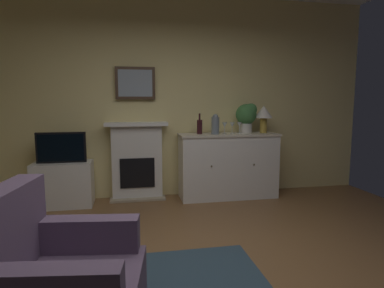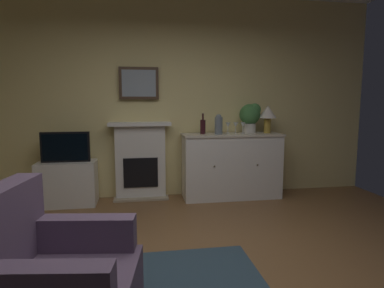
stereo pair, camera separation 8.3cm
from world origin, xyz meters
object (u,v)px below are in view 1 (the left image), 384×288
object	(u,v)px
vase_decorative	(215,124)
tv_set	(61,148)
table_lamp	(264,114)
fireplace_unit	(137,161)
wine_glass_left	(225,125)
tv_cabinet	(64,184)
framed_picture	(135,83)
wine_glass_right	(239,125)
armchair	(56,283)
wine_bottle	(200,126)
sideboard_cabinet	(228,165)
wine_glass_center	(232,125)
potted_plant_small	(247,115)

from	to	relation	value
vase_decorative	tv_set	size ratio (longest dim) A/B	0.45
table_lamp	fireplace_unit	bearing A→B (deg)	174.45
wine_glass_left	tv_cabinet	distance (m)	2.33
framed_picture	wine_glass_right	distance (m)	1.58
armchair	tv_cabinet	bearing A→B (deg)	99.65
table_lamp	wine_bottle	distance (m)	0.96
fireplace_unit	sideboard_cabinet	bearing A→B (deg)	-7.79
fireplace_unit	framed_picture	xyz separation A→B (m)	(-0.00, 0.05, 1.09)
vase_decorative	wine_bottle	bearing A→B (deg)	159.51
wine_glass_right	vase_decorative	bearing A→B (deg)	-177.18
table_lamp	wine_glass_right	distance (m)	0.41
framed_picture	armchair	bearing A→B (deg)	-100.26
wine_glass_right	tv_cabinet	bearing A→B (deg)	178.88
fireplace_unit	sideboard_cabinet	xyz separation A→B (m)	(1.30, -0.18, -0.08)
tv_cabinet	armchair	world-z (taller)	armchair
wine_glass_center	tv_set	world-z (taller)	wine_glass_center
sideboard_cabinet	wine_glass_right	distance (m)	0.61
tv_set	wine_glass_center	bearing A→B (deg)	-0.89
wine_glass_right	sideboard_cabinet	bearing A→B (deg)	167.89
fireplace_unit	wine_glass_left	bearing A→B (deg)	-10.01
wine_glass_right	fireplace_unit	bearing A→B (deg)	171.76
wine_glass_left	wine_bottle	bearing A→B (deg)	169.05
table_lamp	tv_set	size ratio (longest dim) A/B	0.65
framed_picture	vase_decorative	xyz separation A→B (m)	(1.09, -0.27, -0.57)
wine_glass_right	tv_set	world-z (taller)	wine_glass_right
sideboard_cabinet	fireplace_unit	bearing A→B (deg)	172.21
wine_bottle	wine_glass_center	xyz separation A→B (m)	(0.46, -0.07, 0.01)
tv_set	potted_plant_small	size ratio (longest dim) A/B	1.44
fireplace_unit	potted_plant_small	world-z (taller)	potted_plant_small
wine_bottle	vase_decorative	distance (m)	0.23
vase_decorative	armchair	xyz separation A→B (m)	(-1.61, -2.60, -0.69)
wine_glass_center	wine_glass_right	distance (m)	0.11
wine_bottle	armchair	xyz separation A→B (m)	(-1.40, -2.68, -0.66)
sideboard_cabinet	armchair	bearing A→B (deg)	-124.39
wine_bottle	wine_glass_center	world-z (taller)	wine_bottle
wine_glass_right	tv_set	size ratio (longest dim) A/B	0.27
wine_glass_left	wine_glass_center	bearing A→B (deg)	-2.46
framed_picture	wine_glass_center	size ratio (longest dim) A/B	3.33
wine_glass_left	table_lamp	bearing A→B (deg)	3.76
sideboard_cabinet	wine_glass_center	world-z (taller)	wine_glass_center
potted_plant_small	table_lamp	bearing A→B (deg)	-10.64
wine_glass_center	wine_bottle	bearing A→B (deg)	171.06
wine_glass_right	tv_cabinet	world-z (taller)	wine_glass_right
wine_bottle	tv_cabinet	size ratio (longest dim) A/B	0.39
fireplace_unit	wine_glass_left	distance (m)	1.34
wine_glass_center	vase_decorative	size ratio (longest dim) A/B	0.59
vase_decorative	armchair	bearing A→B (deg)	-121.70
tv_set	wine_glass_left	bearing A→B (deg)	-0.81
table_lamp	armchair	distance (m)	3.64
tv_cabinet	potted_plant_small	xyz separation A→B (m)	(2.56, 0.03, 0.89)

